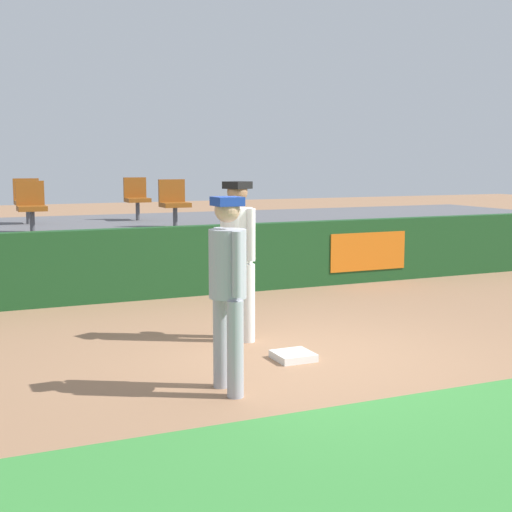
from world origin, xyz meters
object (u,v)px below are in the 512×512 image
player_fielder_home (237,249)px  seat_front_left (31,204)px  seat_back_center (137,196)px  player_runner_visitor (228,280)px  first_base (293,356)px  seat_front_center (174,200)px  seat_back_left (27,198)px

player_fielder_home → seat_front_left: player_fielder_home is taller
seat_back_center → player_fielder_home: bearing=-93.2°
player_runner_visitor → seat_front_left: same height
player_fielder_home → player_runner_visitor: (-0.82, -1.78, -0.04)m
player_runner_visitor → seat_front_left: 6.23m
first_base → player_runner_visitor: player_runner_visitor is taller
first_base → seat_front_left: bearing=110.9°
seat_front_center → seat_back_center: 1.81m
player_runner_visitor → seat_back_left: 7.99m
first_base → player_fielder_home: player_fielder_home is taller
player_fielder_home → seat_front_center: bearing=147.6°
seat_front_left → seat_back_left: bearing=86.1°
player_fielder_home → seat_back_center: 6.16m
first_base → seat_front_center: (0.35, 5.41, 1.39)m
seat_front_left → seat_back_center: size_ratio=1.00×
player_runner_visitor → seat_front_left: (-1.03, 6.13, 0.39)m
player_fielder_home → seat_front_center: 4.40m
first_base → seat_back_left: 7.59m
first_base → seat_back_center: (0.13, 7.21, 1.39)m
seat_front_center → player_fielder_home: bearing=-97.3°
seat_back_center → seat_front_center: bearing=-83.2°
first_base → seat_back_left: (-1.94, 7.21, 1.39)m
player_runner_visitor → seat_front_center: 6.29m
player_runner_visitor → seat_front_center: same height
seat_front_left → seat_front_center: 2.41m
first_base → seat_front_center: size_ratio=0.48×
seat_front_left → seat_front_center: (2.41, 0.00, 0.00)m
player_runner_visitor → seat_back_left: (-0.91, 7.93, 0.39)m
first_base → seat_back_center: bearing=89.0°
seat_front_center → seat_back_center: bearing=96.8°
player_runner_visitor → seat_back_center: size_ratio=2.14×
player_fielder_home → player_runner_visitor: 1.96m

